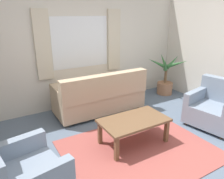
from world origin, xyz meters
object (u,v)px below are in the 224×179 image
Objects in this scene: armchair_left at (19,179)px; potted_plant at (166,80)px; couch at (101,97)px; coffee_table at (134,122)px; armchair_right at (215,108)px.

armchair_left is 0.93× the size of potted_plant.
coffee_table is (-0.09, -1.33, 0.01)m from couch.
armchair_left is 4.34m from potted_plant.
potted_plant reaches higher than coffee_table.
couch is 1.34m from coffee_table.
armchair_right is 1.80m from potted_plant.
couch is at bearing 86.16° from coffee_table.
potted_plant is (0.39, 1.75, 0.03)m from armchair_right.
potted_plant is at bearing 156.33° from armchair_right.
coffee_table is at bearing 86.16° from couch.
couch is 1.94× the size of armchair_right.
armchair_right is at bearing -97.94° from armchair_left.
couch reaches higher than armchair_right.
coffee_table is (-1.72, 0.27, 0.03)m from armchair_right.
couch is at bearing -175.75° from potted_plant.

